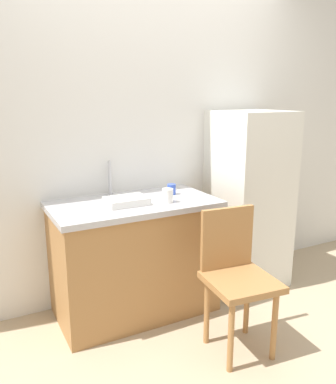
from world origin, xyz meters
name	(u,v)px	position (x,y,z in m)	size (l,w,h in m)	color
ground_plane	(214,346)	(0.00, 0.00, 0.00)	(8.00, 8.00, 0.00)	tan
back_wall	(146,128)	(0.00, 1.00, 1.32)	(4.80, 0.10, 2.63)	silver
cabinet_base	(135,260)	(-0.27, 0.65, 0.40)	(1.12, 0.60, 0.80)	#A87542
countertop	(133,204)	(-0.27, 0.65, 0.82)	(1.16, 0.64, 0.04)	#B7B7BC
faucet	(110,178)	(-0.35, 0.90, 0.97)	(0.02, 0.02, 0.26)	#B7B7BC
refrigerator	(248,199)	(0.78, 0.67, 0.72)	(0.55, 0.56, 1.45)	silver
chair	(236,274)	(0.12, -0.05, 0.50)	(0.44, 0.44, 0.89)	#A87542
dish_tray	(126,201)	(-0.34, 0.60, 0.87)	(0.28, 0.20, 0.05)	white
cup_white	(168,196)	(-0.07, 0.51, 0.89)	(0.08, 0.08, 0.10)	white
cup_blue	(171,189)	(0.06, 0.70, 0.88)	(0.06, 0.06, 0.08)	blue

